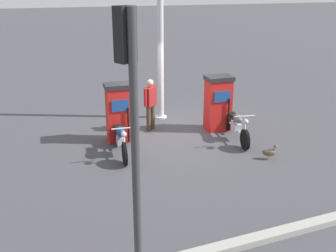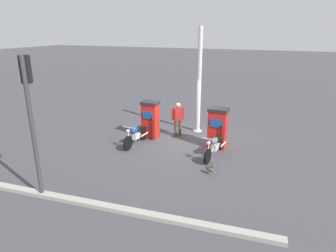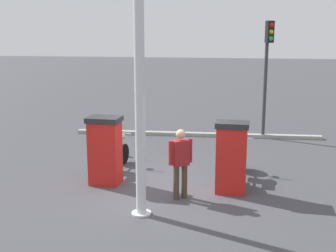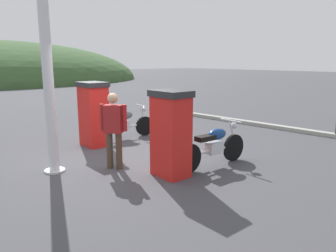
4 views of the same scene
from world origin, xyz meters
name	(u,v)px [view 4 (image 4 of 4)]	position (x,y,z in m)	size (l,w,h in m)	color
ground_plane	(121,159)	(0.00, 0.00, 0.00)	(120.00, 120.00, 0.00)	#424247
fuel_pump_near	(171,133)	(0.17, -1.50, 0.84)	(0.60, 0.74, 1.65)	red
fuel_pump_far	(94,114)	(0.17, 1.50, 0.84)	(0.64, 0.79, 1.65)	red
motorcycle_near_pump	(214,145)	(1.21, -1.67, 0.46)	(1.91, 0.56, 0.94)	black
motorcycle_far_pump	(122,124)	(1.11, 1.65, 0.43)	(2.09, 0.61, 0.92)	black
attendant_person	(114,126)	(-0.43, -0.43, 0.88)	(0.42, 0.51, 1.56)	#473828
wandering_duck	(158,124)	(2.60, 1.85, 0.20)	(0.29, 0.39, 0.41)	brown
canopy_support_pole	(46,54)	(-1.45, 0.19, 2.31)	(0.40, 0.40, 4.77)	silver
road_edge_kerb	(263,125)	(5.62, 0.00, 0.06)	(0.92, 8.70, 0.12)	#9E9E93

